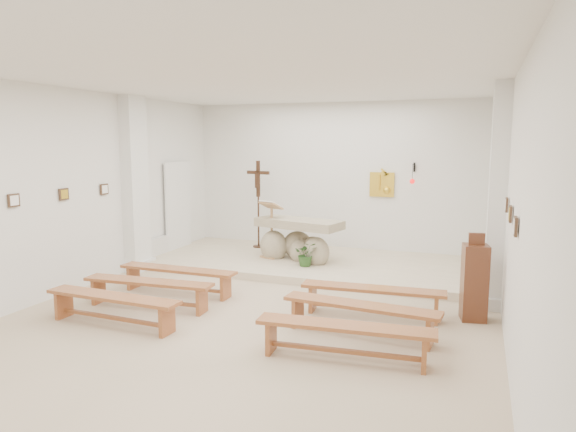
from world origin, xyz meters
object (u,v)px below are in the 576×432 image
at_px(altar, 298,242).
at_px(bench_right_third, 345,333).
at_px(bench_left_third, 113,303).
at_px(crucifix_stand, 258,198).
at_px(bench_left_second, 148,287).
at_px(bench_right_second, 360,312).
at_px(bench_left_front, 178,274).
at_px(donation_pedestal, 474,282).
at_px(bench_right_front, 373,295).
at_px(lectern, 271,229).

xyz_separation_m(altar, bench_right_third, (2.09, -4.26, -0.17)).
bearing_deg(bench_left_third, bench_right_third, 2.05).
bearing_deg(bench_left_third, crucifix_stand, 92.14).
relative_size(bench_left_second, bench_right_second, 1.00).
bearing_deg(bench_left_third, bench_left_front, 92.05).
relative_size(donation_pedestal, bench_right_front, 0.60).
distance_m(bench_right_front, bench_left_second, 3.47).
distance_m(altar, lectern, 0.65).
relative_size(bench_right_second, bench_left_third, 1.01).
bearing_deg(bench_left_third, bench_right_second, 16.03).
bearing_deg(crucifix_stand, altar, -22.08).
relative_size(donation_pedestal, bench_left_second, 0.60).
bearing_deg(crucifix_stand, bench_left_second, -77.47).
bearing_deg(bench_right_front, bench_right_third, -93.84).
relative_size(donation_pedestal, bench_right_second, 0.60).
height_order(bench_left_front, bench_left_second, same).
relative_size(altar, lectern, 1.56).
height_order(altar, lectern, lectern).
bearing_deg(donation_pedestal, bench_right_second, -150.37).
xyz_separation_m(bench_left_front, bench_right_third, (3.37, -1.68, 0.00)).
xyz_separation_m(altar, lectern, (-0.60, -0.02, 0.25)).
bearing_deg(bench_left_front, bench_left_third, -90.19).
distance_m(lectern, bench_left_front, 2.69).
distance_m(altar, crucifix_stand, 1.77).
height_order(bench_right_front, bench_left_second, same).
relative_size(bench_left_second, bench_left_third, 1.00).
bearing_deg(bench_right_front, lectern, 132.49).
bearing_deg(bench_left_front, bench_right_third, -26.66).
bearing_deg(bench_left_front, donation_pedestal, 4.27).
bearing_deg(bench_left_second, altar, 65.42).
bearing_deg(crucifix_stand, bench_right_front, -33.34).
xyz_separation_m(crucifix_stand, bench_right_front, (3.38, -3.47, -0.98)).
bearing_deg(bench_left_third, donation_pedestal, 25.26).
bearing_deg(bench_right_second, crucifix_stand, 133.27).
xyz_separation_m(lectern, bench_right_third, (2.68, -4.24, -0.42)).
bearing_deg(bench_right_second, bench_left_second, -174.84).
xyz_separation_m(crucifix_stand, bench_left_second, (0.01, -4.31, -0.98)).
height_order(bench_left_front, bench_right_front, same).
xyz_separation_m(altar, donation_pedestal, (3.50, -2.21, 0.06)).
bearing_deg(donation_pedestal, altar, 136.77).
bearing_deg(lectern, donation_pedestal, -8.91).
height_order(bench_right_front, bench_right_second, same).
relative_size(lectern, bench_right_second, 0.58).
bearing_deg(bench_right_front, bench_right_second, -93.84).
relative_size(bench_right_front, bench_left_second, 1.00).
xyz_separation_m(bench_left_front, bench_right_front, (3.37, -0.00, 0.00)).
distance_m(crucifix_stand, bench_left_second, 4.42).
relative_size(altar, crucifix_stand, 0.96).
height_order(altar, bench_left_front, altar).
distance_m(lectern, bench_left_third, 4.32).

